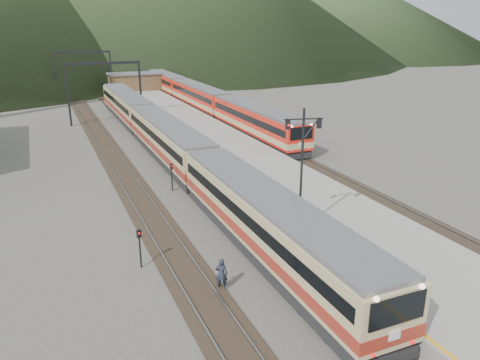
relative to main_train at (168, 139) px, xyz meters
name	(u,v)px	position (x,y,z in m)	size (l,w,h in m)	color
track_main	(156,146)	(0.00, 5.39, -2.07)	(2.60, 200.00, 0.23)	black
track_far	(109,151)	(-5.00, 5.39, -2.07)	(2.60, 200.00, 0.23)	black
track_second	(252,136)	(11.50, 5.39, -2.07)	(2.60, 200.00, 0.23)	black
platform	(211,142)	(5.60, 3.39, -1.64)	(8.00, 100.00, 1.00)	gray
gantry_near	(104,81)	(-2.85, 20.39, 3.45)	(9.55, 0.25, 8.00)	black
gantry_far	(84,65)	(-2.85, 45.39, 3.45)	(9.55, 0.25, 8.00)	black
station_shed	(135,81)	(5.60, 43.39, 0.43)	(9.40, 4.40, 3.10)	brown
main_train	(168,139)	(0.00, 0.00, 0.00)	(3.13, 64.14, 3.82)	tan
second_train	(199,97)	(11.50, 24.47, -0.11)	(2.94, 60.35, 3.59)	red
signal_mast	(302,159)	(2.15, -21.37, 3.36)	(2.15, 0.68, 7.42)	black
short_signal_b	(172,173)	(-2.12, -8.74, -0.68)	(0.24, 0.19, 2.27)	black
short_signal_c	(140,243)	(-7.08, -20.06, -0.68)	(0.26, 0.23, 2.27)	black
worker	(222,274)	(-3.80, -23.92, -1.28)	(0.63, 0.41, 1.73)	#212634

